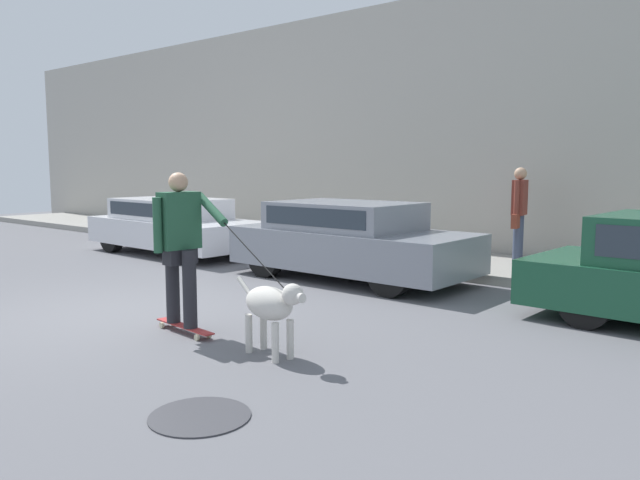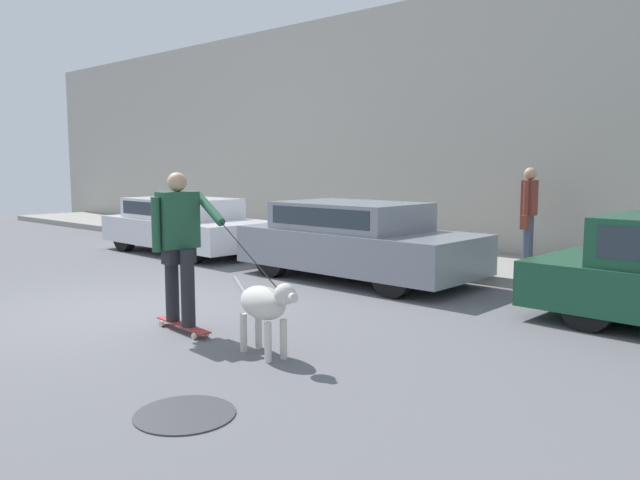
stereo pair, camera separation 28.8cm
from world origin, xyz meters
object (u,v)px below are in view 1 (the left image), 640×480
Objects in this scene: parked_car_0 at (174,226)px; dog at (271,305)px; skateboarder at (180,243)px; pedestrian_with_bag at (519,210)px; parked_car_1 at (350,241)px.

parked_car_0 reaches higher than dog.
parked_car_0 is 1.89× the size of skateboarder.
pedestrian_with_bag is (6.43, 2.55, 0.49)m from parked_car_0.
parked_car_1 is at bearing 104.03° from skateboarder.
pedestrian_with_bag is (1.77, 2.55, 0.45)m from parked_car_1.
parked_car_0 is 7.63m from dog.
skateboarder reaches higher than parked_car_0.
parked_car_1 is 3.14m from pedestrian_with_bag.
skateboarder is at bearing 69.31° from pedestrian_with_bag.
parked_car_0 is 6.93m from pedestrian_with_bag.
pedestrian_with_bag reaches higher than skateboarder.
parked_car_0 is 1.03× the size of parked_car_1.
dog is at bearing 5.86° from skateboarder.
pedestrian_with_bag reaches higher than parked_car_1.
pedestrian_with_bag is (1.21, 6.38, 0.07)m from skateboarder.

